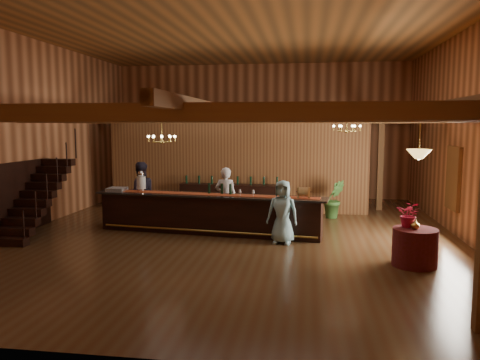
# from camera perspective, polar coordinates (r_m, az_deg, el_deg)

# --- Properties ---
(floor) EXTENTS (14.00, 14.00, 0.00)m
(floor) POSITION_cam_1_polar(r_m,az_deg,el_deg) (12.99, -0.62, -6.65)
(floor) COLOR #452915
(floor) RESTS_ON ground
(ceiling) EXTENTS (14.00, 14.00, 0.00)m
(ceiling) POSITION_cam_1_polar(r_m,az_deg,el_deg) (12.89, -0.65, 17.89)
(ceiling) COLOR #A56731
(ceiling) RESTS_ON wall_back
(wall_back) EXTENTS (12.00, 0.10, 5.50)m
(wall_back) POSITION_cam_1_polar(r_m,az_deg,el_deg) (19.59, 2.54, 5.97)
(wall_back) COLOR #BC7548
(wall_back) RESTS_ON floor
(wall_front) EXTENTS (12.00, 0.10, 5.50)m
(wall_front) POSITION_cam_1_polar(r_m,az_deg,el_deg) (5.83, -11.33, 4.12)
(wall_front) COLOR #BC7548
(wall_front) RESTS_ON floor
(wall_left) EXTENTS (0.10, 14.00, 5.50)m
(wall_left) POSITION_cam_1_polar(r_m,az_deg,el_deg) (14.81, -24.34, 5.14)
(wall_left) COLOR #BC7548
(wall_left) RESTS_ON floor
(wall_right) EXTENTS (0.10, 14.00, 5.50)m
(wall_right) POSITION_cam_1_polar(r_m,az_deg,el_deg) (13.13, 26.30, 4.92)
(wall_right) COLOR #BC7548
(wall_right) RESTS_ON floor
(beam_grid) EXTENTS (11.90, 13.90, 0.39)m
(beam_grid) POSITION_cam_1_polar(r_m,az_deg,el_deg) (13.15, -0.30, 7.75)
(beam_grid) COLOR brown
(beam_grid) RESTS_ON wall_left
(support_posts) EXTENTS (9.20, 10.20, 3.20)m
(support_posts) POSITION_cam_1_polar(r_m,az_deg,el_deg) (12.23, -0.99, 0.13)
(support_posts) COLOR brown
(support_posts) RESTS_ON floor
(partition_wall) EXTENTS (9.00, 0.18, 3.10)m
(partition_wall) POSITION_cam_1_polar(r_m,az_deg,el_deg) (16.24, -0.47, 1.58)
(partition_wall) COLOR brown
(partition_wall) RESTS_ON floor
(window_right_back) EXTENTS (0.12, 1.05, 1.75)m
(window_right_back) POSITION_cam_1_polar(r_m,az_deg,el_deg) (14.15, 24.61, 0.21)
(window_right_back) COLOR white
(window_right_back) RESTS_ON wall_right
(staircase) EXTENTS (1.00, 2.80, 2.00)m
(staircase) POSITION_cam_1_polar(r_m,az_deg,el_deg) (14.03, -23.72, -2.06)
(staircase) COLOR black
(staircase) RESTS_ON floor
(backroom_boxes) EXTENTS (4.10, 0.60, 1.10)m
(backroom_boxes) POSITION_cam_1_polar(r_m,az_deg,el_deg) (18.30, 1.12, -1.06)
(backroom_boxes) COLOR black
(backroom_boxes) RESTS_ON floor
(tasting_bar) EXTENTS (6.61, 1.58, 1.11)m
(tasting_bar) POSITION_cam_1_polar(r_m,az_deg,el_deg) (13.06, -3.85, -4.10)
(tasting_bar) COLOR black
(tasting_bar) RESTS_ON floor
(beverage_dispenser) EXTENTS (0.26, 0.26, 0.60)m
(beverage_dispenser) POSITION_cam_1_polar(r_m,az_deg,el_deg) (13.78, -11.96, -0.19)
(beverage_dispenser) COLOR silver
(beverage_dispenser) RESTS_ON tasting_bar
(glass_rack_tray) EXTENTS (0.50, 0.50, 0.10)m
(glass_rack_tray) POSITION_cam_1_polar(r_m,az_deg,el_deg) (14.07, -14.79, -1.11)
(glass_rack_tray) COLOR gray
(glass_rack_tray) RESTS_ON tasting_bar
(raffle_drum) EXTENTS (0.34, 0.24, 0.30)m
(raffle_drum) POSITION_cam_1_polar(r_m,az_deg,el_deg) (12.31, 7.76, -1.44)
(raffle_drum) COLOR brown
(raffle_drum) RESTS_ON tasting_bar
(bar_bottle_0) EXTENTS (0.07, 0.07, 0.30)m
(bar_bottle_0) POSITION_cam_1_polar(r_m,az_deg,el_deg) (13.08, -3.80, -1.03)
(bar_bottle_0) COLOR black
(bar_bottle_0) RESTS_ON tasting_bar
(bar_bottle_1) EXTENTS (0.07, 0.07, 0.30)m
(bar_bottle_1) POSITION_cam_1_polar(r_m,az_deg,el_deg) (12.96, -2.22, -1.09)
(bar_bottle_1) COLOR black
(bar_bottle_1) RESTS_ON tasting_bar
(bar_bottle_2) EXTENTS (0.07, 0.07, 0.30)m
(bar_bottle_2) POSITION_cam_1_polar(r_m,az_deg,el_deg) (12.89, -1.18, -1.13)
(bar_bottle_2) COLOR black
(bar_bottle_2) RESTS_ON tasting_bar
(backbar_shelf) EXTENTS (3.57, 0.81, 0.99)m
(backbar_shelf) POSITION_cam_1_polar(r_m,az_deg,el_deg) (16.01, -1.08, -2.29)
(backbar_shelf) COLOR black
(backbar_shelf) RESTS_ON floor
(round_table) EXTENTS (0.94, 0.94, 0.81)m
(round_table) POSITION_cam_1_polar(r_m,az_deg,el_deg) (10.76, 20.54, -7.69)
(round_table) COLOR maroon
(round_table) RESTS_ON floor
(chandelier_left) EXTENTS (0.80, 0.80, 0.72)m
(chandelier_left) POSITION_cam_1_polar(r_m,az_deg,el_deg) (13.29, -9.52, 5.03)
(chandelier_left) COLOR #B99B42
(chandelier_left) RESTS_ON beam_grid
(chandelier_right) EXTENTS (0.80, 0.80, 0.44)m
(chandelier_right) POSITION_cam_1_polar(r_m,az_deg,el_deg) (14.17, 12.90, 6.20)
(chandelier_right) COLOR #B99B42
(chandelier_right) RESTS_ON beam_grid
(pendant_lamp) EXTENTS (0.52, 0.52, 0.90)m
(pendant_lamp) POSITION_cam_1_polar(r_m,az_deg,el_deg) (10.46, 20.99, 2.98)
(pendant_lamp) COLOR #B99B42
(pendant_lamp) RESTS_ON beam_grid
(bartender) EXTENTS (0.69, 0.49, 1.79)m
(bartender) POSITION_cam_1_polar(r_m,az_deg,el_deg) (13.68, -1.74, -2.16)
(bartender) COLOR silver
(bartender) RESTS_ON floor
(staff_second) EXTENTS (1.15, 1.05, 1.90)m
(staff_second) POSITION_cam_1_polar(r_m,az_deg,el_deg) (14.46, -12.06, -1.59)
(staff_second) COLOR #211E2F
(staff_second) RESTS_ON floor
(guest) EXTENTS (0.87, 0.64, 1.62)m
(guest) POSITION_cam_1_polar(r_m,az_deg,el_deg) (11.94, 5.20, -3.90)
(guest) COLOR #8EC3CD
(guest) RESTS_ON floor
(floor_plant) EXTENTS (0.82, 0.73, 1.25)m
(floor_plant) POSITION_cam_1_polar(r_m,az_deg,el_deg) (15.45, 11.38, -2.27)
(floor_plant) COLOR #366627
(floor_plant) RESTS_ON floor
(table_flowers) EXTENTS (0.64, 0.61, 0.56)m
(table_flowers) POSITION_cam_1_polar(r_m,az_deg,el_deg) (10.71, 19.95, -3.97)
(table_flowers) COLOR #B4153A
(table_flowers) RESTS_ON round_table
(table_vase) EXTENTS (0.16, 0.16, 0.32)m
(table_vase) POSITION_cam_1_polar(r_m,az_deg,el_deg) (10.59, 20.57, -4.79)
(table_vase) COLOR #B99B42
(table_vase) RESTS_ON round_table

